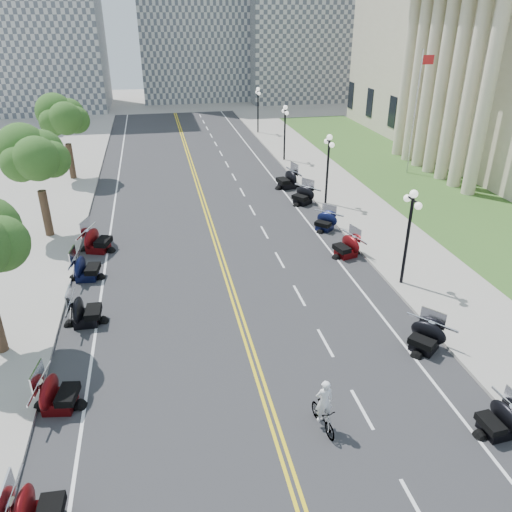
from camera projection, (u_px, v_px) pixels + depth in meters
ground at (251, 352)px, 20.52m from camera, size 160.00×160.00×0.00m
road at (219, 250)px, 29.31m from camera, size 16.00×90.00×0.01m
centerline_yellow_a at (217, 250)px, 29.29m from camera, size 0.12×90.00×0.00m
centerline_yellow_b at (221, 250)px, 29.33m from camera, size 0.12×90.00×0.00m
edge_line_north at (323, 241)px, 30.46m from camera, size 0.12×90.00×0.00m
edge_line_south at (106, 259)px, 28.16m from camera, size 0.12×90.00×0.00m
lane_dash_4 at (417, 508)px, 14.05m from camera, size 0.12×2.00×0.00m
lane_dash_5 at (362, 409)px, 17.57m from camera, size 0.12×2.00×0.00m
lane_dash_6 at (325, 343)px, 21.09m from camera, size 0.12×2.00×0.00m
lane_dash_7 at (299, 295)px, 24.61m from camera, size 0.12×2.00×0.00m
lane_dash_8 at (280, 260)px, 28.12m from camera, size 0.12×2.00×0.00m
lane_dash_9 at (264, 232)px, 31.64m from camera, size 0.12×2.00×0.00m
lane_dash_10 at (252, 210)px, 35.16m from camera, size 0.12×2.00×0.00m
lane_dash_11 at (242, 192)px, 38.68m from camera, size 0.12×2.00×0.00m
lane_dash_12 at (234, 177)px, 42.19m from camera, size 0.12×2.00×0.00m
lane_dash_13 at (227, 164)px, 45.71m from camera, size 0.12×2.00×0.00m
lane_dash_14 at (221, 153)px, 49.23m from camera, size 0.12×2.00×0.00m
lane_dash_15 at (216, 144)px, 52.75m from camera, size 0.12×2.00×0.00m
lane_dash_16 at (211, 136)px, 56.26m from camera, size 0.12×2.00×0.00m
lane_dash_17 at (207, 128)px, 59.78m from camera, size 0.12×2.00×0.00m
lane_dash_18 at (204, 122)px, 63.30m from camera, size 0.12×2.00×0.00m
lane_dash_19 at (200, 116)px, 66.82m from camera, size 0.12×2.00×0.00m
sidewalk_north at (385, 234)px, 31.17m from camera, size 5.00×90.00×0.15m
sidewalk_south at (29, 265)px, 27.39m from camera, size 5.00×90.00×0.15m
lawn at (424, 188)px, 39.47m from camera, size 9.00×60.00×0.10m
distant_block_a at (28, 8)px, 66.07m from camera, size 18.00×14.00×26.00m
distant_block_c at (310, 23)px, 76.78m from camera, size 20.00×14.00×22.00m
street_lamp_2 at (407, 239)px, 24.43m from camera, size 0.50×1.20×4.90m
street_lamp_3 at (327, 170)px, 34.99m from camera, size 0.50×1.20×4.90m
street_lamp_4 at (285, 133)px, 45.54m from camera, size 0.50×1.20×4.90m
street_lamp_5 at (258, 110)px, 56.09m from camera, size 0.50×1.20×4.90m
flagpole at (415, 115)px, 40.89m from camera, size 1.10×0.20×10.00m
tree_3 at (36, 162)px, 28.94m from camera, size 4.80×4.80×9.20m
tree_4 at (64, 122)px, 39.49m from camera, size 4.80×4.80×9.20m
motorcycle_n_4 at (498, 419)px, 16.32m from camera, size 1.88×1.88×1.23m
motorcycle_n_5 at (425, 336)px, 20.40m from camera, size 2.66×2.66×1.33m
motorcycle_n_7 at (346, 245)px, 28.29m from camera, size 2.39×2.39×1.36m
motorcycle_n_8 at (325, 221)px, 31.74m from camera, size 2.53×2.53×1.25m
motorcycle_n_9 at (303, 195)px, 36.05m from camera, size 2.79×2.79×1.40m
motorcycle_n_10 at (287, 178)px, 39.27m from camera, size 2.67×2.67×1.57m
motorcycle_s_4 at (36, 511)px, 13.19m from camera, size 2.19×2.19×1.46m
motorcycle_s_5 at (58, 392)px, 17.36m from camera, size 2.29×2.29×1.40m
motorcycle_s_6 at (85, 310)px, 22.11m from camera, size 2.13×2.13×1.44m
motorcycle_s_7 at (86, 267)px, 25.86m from camera, size 2.25×2.25×1.42m
motorcycle_s_8 at (97, 239)px, 28.86m from camera, size 2.80×2.80×1.54m
bicycle at (323, 417)px, 16.57m from camera, size 0.70×1.70×0.99m
cyclist_rider at (325, 386)px, 15.99m from camera, size 0.60×0.39×1.65m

